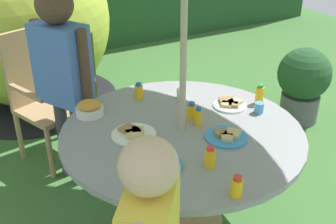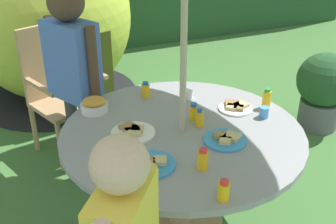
% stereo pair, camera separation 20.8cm
% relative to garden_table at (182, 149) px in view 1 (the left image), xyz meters
% --- Properties ---
extents(ground_plane, '(10.00, 10.00, 0.02)m').
position_rel_garden_table_xyz_m(ground_plane, '(0.00, 0.00, -0.57)').
color(ground_plane, '#3D6B33').
extents(garden_table, '(1.39, 1.39, 0.69)m').
position_rel_garden_table_xyz_m(garden_table, '(0.00, 0.00, 0.00)').
color(garden_table, tan).
rests_on(garden_table, ground_plane).
extents(wooden_chair, '(0.62, 0.59, 1.02)m').
position_rel_garden_table_xyz_m(wooden_chair, '(-0.47, 1.25, -0.00)').
color(wooden_chair, tan).
rests_on(wooden_chair, ground_plane).
extents(dome_tent, '(2.00, 2.00, 1.66)m').
position_rel_garden_table_xyz_m(dome_tent, '(-0.36, 2.29, 0.27)').
color(dome_tent, '#B2C63F').
rests_on(dome_tent, ground_plane).
extents(potted_plant, '(0.48, 0.48, 0.70)m').
position_rel_garden_table_xyz_m(potted_plant, '(1.67, 0.65, -0.17)').
color(potted_plant, '#595960').
rests_on(potted_plant, ground_plane).
extents(child_in_blue_shirt, '(0.35, 0.42, 1.40)m').
position_rel_garden_table_xyz_m(child_in_blue_shirt, '(-0.43, 0.81, 0.34)').
color(child_in_blue_shirt, '#3F3F47').
rests_on(child_in_blue_shirt, ground_plane).
extents(snack_bowl, '(0.17, 0.17, 0.09)m').
position_rel_garden_table_xyz_m(snack_bowl, '(-0.40, 0.42, 0.18)').
color(snack_bowl, white).
rests_on(snack_bowl, garden_table).
extents(plate_far_right, '(0.24, 0.24, 0.03)m').
position_rel_garden_table_xyz_m(plate_far_right, '(0.16, -0.20, 0.15)').
color(plate_far_right, '#338CD8').
rests_on(plate_far_right, garden_table).
extents(plate_center_back, '(0.21, 0.21, 0.03)m').
position_rel_garden_table_xyz_m(plate_center_back, '(0.42, 0.10, 0.15)').
color(plate_center_back, white).
rests_on(plate_center_back, garden_table).
extents(plate_back_edge, '(0.25, 0.25, 0.03)m').
position_rel_garden_table_xyz_m(plate_back_edge, '(-0.27, 0.07, 0.15)').
color(plate_back_edge, white).
rests_on(plate_back_edge, garden_table).
extents(plate_front_edge, '(0.25, 0.25, 0.03)m').
position_rel_garden_table_xyz_m(plate_front_edge, '(-0.29, -0.26, 0.15)').
color(plate_front_edge, '#338CD8').
rests_on(plate_front_edge, garden_table).
extents(juice_bottle_near_left, '(0.05, 0.05, 0.10)m').
position_rel_garden_table_xyz_m(juice_bottle_near_left, '(-0.10, -0.62, 0.18)').
color(juice_bottle_near_left, yellow).
rests_on(juice_bottle_near_left, garden_table).
extents(juice_bottle_near_right, '(0.05, 0.05, 0.13)m').
position_rel_garden_table_xyz_m(juice_bottle_near_right, '(0.60, 0.04, 0.20)').
color(juice_bottle_near_right, yellow).
rests_on(juice_bottle_near_right, garden_table).
extents(juice_bottle_far_left, '(0.04, 0.04, 0.11)m').
position_rel_garden_table_xyz_m(juice_bottle_far_left, '(0.11, -0.00, 0.19)').
color(juice_bottle_far_left, yellow).
rests_on(juice_bottle_far_left, garden_table).
extents(juice_bottle_center_front, '(0.05, 0.05, 0.11)m').
position_rel_garden_table_xyz_m(juice_bottle_center_front, '(-0.03, 0.49, 0.18)').
color(juice_bottle_center_front, yellow).
rests_on(juice_bottle_center_front, garden_table).
extents(juice_bottle_mid_left, '(0.06, 0.06, 0.10)m').
position_rel_garden_table_xyz_m(juice_bottle_mid_left, '(0.12, 0.09, 0.18)').
color(juice_bottle_mid_left, yellow).
rests_on(juice_bottle_mid_left, garden_table).
extents(juice_bottle_mid_right, '(0.05, 0.05, 0.11)m').
position_rel_garden_table_xyz_m(juice_bottle_mid_right, '(-0.07, -0.38, 0.19)').
color(juice_bottle_mid_right, yellow).
rests_on(juice_bottle_mid_right, garden_table).
extents(cup_near, '(0.06, 0.06, 0.07)m').
position_rel_garden_table_xyz_m(cup_near, '(0.51, -0.06, 0.17)').
color(cup_near, '#4C99D8').
rests_on(cup_near, garden_table).
extents(cup_far, '(0.06, 0.06, 0.06)m').
position_rel_garden_table_xyz_m(cup_far, '(0.21, 0.36, 0.17)').
color(cup_far, white).
rests_on(cup_far, garden_table).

